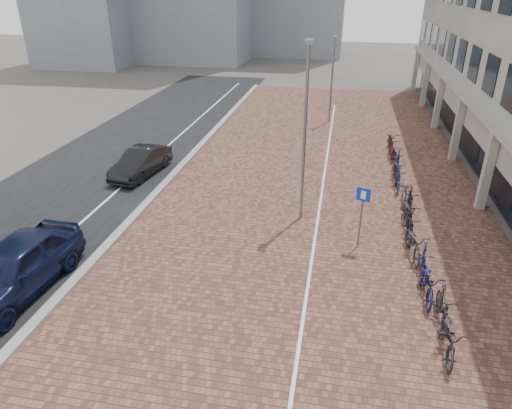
# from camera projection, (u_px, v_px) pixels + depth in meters

# --- Properties ---
(ground) EXTENTS (140.00, 140.00, 0.00)m
(ground) POSITION_uv_depth(u_px,v_px,m) (213.00, 348.00, 11.88)
(ground) COLOR #474442
(ground) RESTS_ON ground
(plaza_brick) EXTENTS (14.50, 42.00, 0.04)m
(plaza_brick) POSITION_uv_depth(u_px,v_px,m) (320.00, 179.00, 22.14)
(plaza_brick) COLOR brown
(plaza_brick) RESTS_ON ground
(street_asphalt) EXTENTS (8.00, 50.00, 0.03)m
(street_asphalt) POSITION_uv_depth(u_px,v_px,m) (110.00, 164.00, 23.99)
(street_asphalt) COLOR black
(street_asphalt) RESTS_ON ground
(curb) EXTENTS (0.35, 42.00, 0.14)m
(curb) POSITION_uv_depth(u_px,v_px,m) (180.00, 167.00, 23.31)
(curb) COLOR gray
(curb) RESTS_ON ground
(lane_line) EXTENTS (0.12, 44.00, 0.00)m
(lane_line) POSITION_uv_depth(u_px,v_px,m) (145.00, 166.00, 23.65)
(lane_line) COLOR white
(lane_line) RESTS_ON street_asphalt
(parking_line) EXTENTS (0.10, 30.00, 0.00)m
(parking_line) POSITION_uv_depth(u_px,v_px,m) (324.00, 178.00, 22.09)
(parking_line) COLOR white
(parking_line) RESTS_ON plaza_brick
(car_navy) EXTENTS (2.27, 5.08, 1.70)m
(car_navy) POSITION_uv_depth(u_px,v_px,m) (14.00, 268.00, 13.73)
(car_navy) COLOR black
(car_navy) RESTS_ON ground
(car_dark) EXTENTS (1.90, 4.11, 1.30)m
(car_dark) POSITION_uv_depth(u_px,v_px,m) (141.00, 162.00, 22.33)
(car_dark) COLOR black
(car_dark) RESTS_ON ground
(parking_sign) EXTENTS (0.46, 0.20, 2.30)m
(parking_sign) POSITION_uv_depth(u_px,v_px,m) (362.00, 208.00, 15.81)
(parking_sign) COLOR slate
(parking_sign) RESTS_ON ground
(lamp_near) EXTENTS (0.12, 0.12, 6.77)m
(lamp_near) POSITION_uv_depth(u_px,v_px,m) (305.00, 137.00, 17.00)
(lamp_near) COLOR slate
(lamp_near) RESTS_ON ground
(lamp_far) EXTENTS (0.12, 0.12, 5.48)m
(lamp_far) POSITION_uv_depth(u_px,v_px,m) (332.00, 81.00, 29.95)
(lamp_far) COLOR slate
(lamp_far) RESTS_ON ground
(bike_row) EXTENTS (1.20, 18.10, 1.05)m
(bike_row) POSITION_uv_depth(u_px,v_px,m) (407.00, 201.00, 18.68)
(bike_row) COLOR black
(bike_row) RESTS_ON ground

